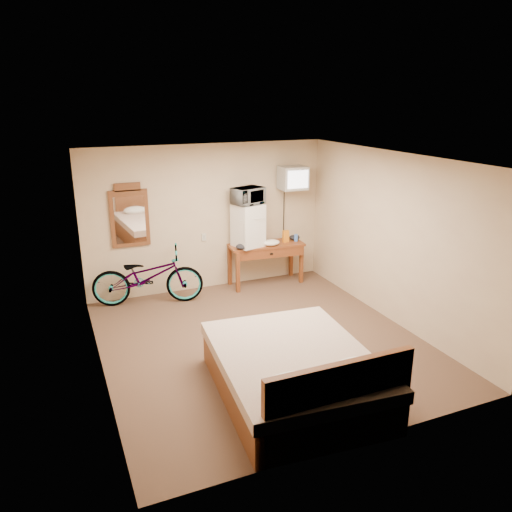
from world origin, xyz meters
name	(u,v)px	position (x,y,z in m)	size (l,w,h in m)	color
room	(261,255)	(0.00, 0.00, 1.25)	(4.60, 4.64, 2.50)	#4F3627
desk	(267,251)	(0.98, 2.00, 0.63)	(1.36, 0.62, 0.75)	brown
mini_fridge	(248,225)	(0.64, 2.03, 1.12)	(0.55, 0.54, 0.74)	white
microwave	(248,196)	(0.64, 2.03, 1.63)	(0.52, 0.35, 0.29)	white
snack_bag	(286,236)	(1.35, 1.99, 0.86)	(0.11, 0.06, 0.21)	orange
blue_cup	(296,238)	(1.54, 1.98, 0.81)	(0.07, 0.07, 0.12)	#457DED
cloth_cream	(271,243)	(1.02, 1.91, 0.80)	(0.32, 0.24, 0.10)	white
cloth_dark_a	(243,246)	(0.49, 1.88, 0.80)	(0.26, 0.20, 0.10)	black
cloth_dark_b	(294,237)	(1.56, 2.06, 0.80)	(0.20, 0.16, 0.09)	black
crt_television	(293,178)	(1.48, 2.02, 1.88)	(0.47, 0.58, 0.40)	black
wall_mirror	(130,216)	(-1.31, 2.27, 1.40)	(0.61, 0.04, 1.04)	brown
bicycle	(148,276)	(-1.15, 1.95, 0.46)	(0.62, 1.77, 0.93)	black
bed	(296,374)	(-0.17, -1.37, 0.29)	(1.81, 2.29, 0.90)	brown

